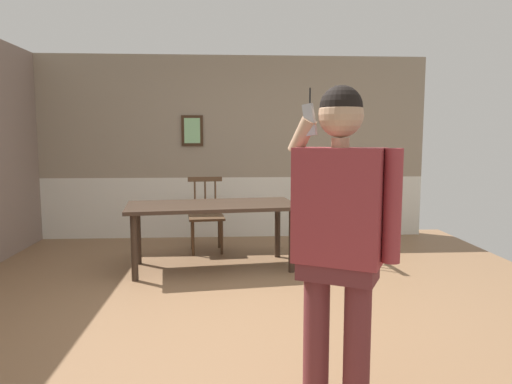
# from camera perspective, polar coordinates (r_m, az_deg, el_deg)

# --- Properties ---
(ground_plane) EXTENTS (6.62, 6.62, 0.00)m
(ground_plane) POSITION_cam_1_polar(r_m,az_deg,el_deg) (4.23, -2.30, -13.84)
(ground_plane) COLOR #846042
(room_back_partition) EXTENTS (5.68, 0.17, 2.65)m
(room_back_partition) POSITION_cam_1_polar(r_m,az_deg,el_deg) (6.98, -2.86, 4.97)
(room_back_partition) COLOR gray
(room_back_partition) RESTS_ON ground_plane
(dining_table) EXTENTS (1.98, 1.11, 0.74)m
(dining_table) POSITION_cam_1_polar(r_m,az_deg,el_deg) (5.32, -5.34, -2.32)
(dining_table) COLOR #38281E
(dining_table) RESTS_ON ground_plane
(chair_near_window) EXTENTS (0.50, 0.50, 0.96)m
(chair_near_window) POSITION_cam_1_polar(r_m,az_deg,el_deg) (6.16, -6.06, -2.82)
(chair_near_window) COLOR #513823
(chair_near_window) RESTS_ON ground_plane
(chair_by_doorway) EXTENTS (0.53, 0.53, 0.97)m
(chair_by_doorway) POSITION_cam_1_polar(r_m,az_deg,el_deg) (5.63, 8.30, -3.85)
(chair_by_doorway) COLOR #2D2319
(chair_by_doorway) RESTS_ON ground_plane
(person_figure) EXTENTS (0.55, 0.42, 1.74)m
(person_figure) POSITION_cam_1_polar(r_m,az_deg,el_deg) (2.46, 10.12, -4.37)
(person_figure) COLOR brown
(person_figure) RESTS_ON ground_plane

